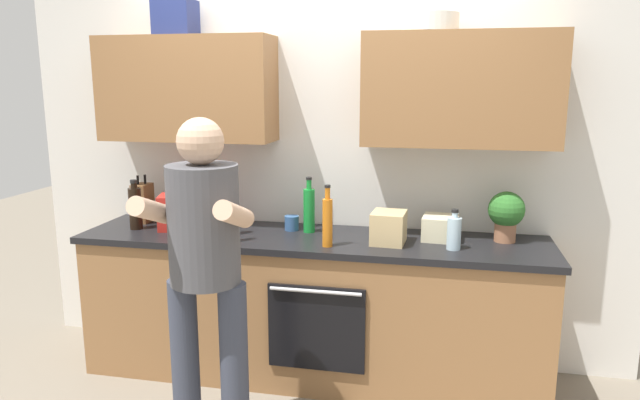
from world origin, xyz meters
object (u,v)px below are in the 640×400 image
(person_standing, at_px, (205,260))
(bottle_vinegar, at_px, (234,222))
(bottle_juice, at_px, (327,221))
(bottle_wine, at_px, (229,212))
(potted_herb, at_px, (506,213))
(bottle_water, at_px, (454,233))
(grocery_bag_bread, at_px, (389,228))
(knife_block, at_px, (143,203))
(bottle_soda, at_px, (309,209))
(bottle_hotsauce, at_px, (218,206))
(grocery_bag_rice, at_px, (440,228))
(bottle_soy, at_px, (135,207))
(bottle_oil, at_px, (175,217))
(grocery_bag_crisps, at_px, (178,212))
(cup_tea, at_px, (292,223))

(person_standing, distance_m, bottle_vinegar, 0.63)
(bottle_juice, bearing_deg, person_standing, -126.59)
(bottle_wine, bearing_deg, potted_herb, 6.49)
(bottle_water, distance_m, grocery_bag_bread, 0.37)
(bottle_vinegar, bearing_deg, knife_block, 156.24)
(bottle_soda, distance_m, bottle_water, 0.90)
(bottle_hotsauce, height_order, grocery_bag_bread, bottle_hotsauce)
(bottle_soda, distance_m, bottle_wine, 0.49)
(bottle_juice, height_order, bottle_vinegar, bottle_juice)
(person_standing, xyz_separation_m, bottle_juice, (0.47, 0.64, 0.07))
(bottle_wine, distance_m, potted_herb, 1.65)
(grocery_bag_bread, bearing_deg, bottle_juice, -157.19)
(potted_herb, xyz_separation_m, grocery_bag_rice, (-0.37, -0.03, -0.10))
(grocery_bag_rice, bearing_deg, potted_herb, 5.01)
(bottle_soda, distance_m, grocery_bag_rice, 0.80)
(bottle_vinegar, height_order, knife_block, knife_block)
(bottle_soy, height_order, bottle_wine, bottle_wine)
(bottle_soy, bearing_deg, bottle_wine, -1.13)
(bottle_juice, bearing_deg, bottle_oil, -179.25)
(bottle_oil, height_order, knife_block, knife_block)
(bottle_hotsauce, height_order, knife_block, knife_block)
(bottle_hotsauce, distance_m, grocery_bag_rice, 1.42)
(grocery_bag_bread, bearing_deg, bottle_hotsauce, 170.26)
(bottle_hotsauce, bearing_deg, grocery_bag_rice, -2.01)
(person_standing, bearing_deg, knife_block, 131.24)
(bottle_oil, distance_m, grocery_bag_crisps, 0.23)
(bottle_water, height_order, knife_block, knife_block)
(bottle_juice, relative_size, grocery_bag_crisps, 1.53)
(bottle_soy, distance_m, knife_block, 0.19)
(person_standing, relative_size, bottle_water, 7.28)
(knife_block, height_order, grocery_bag_rice, knife_block)
(bottle_water, distance_m, bottle_wine, 1.34)
(grocery_bag_bread, bearing_deg, bottle_soda, 163.44)
(bottle_vinegar, relative_size, grocery_bag_crisps, 1.23)
(bottle_water, distance_m, cup_tea, 1.02)
(bottle_juice, xyz_separation_m, bottle_water, (0.70, 0.09, -0.05))
(grocery_bag_rice, bearing_deg, knife_block, 178.79)
(bottle_hotsauce, relative_size, bottle_wine, 0.92)
(grocery_bag_crisps, bearing_deg, potted_herb, 3.32)
(grocery_bag_rice, height_order, grocery_bag_crisps, grocery_bag_crisps)
(bottle_wine, height_order, grocery_bag_crisps, bottle_wine)
(bottle_soda, height_order, potted_herb, bottle_soda)
(bottle_soy, height_order, grocery_bag_bread, bottle_soy)
(bottle_oil, distance_m, bottle_wine, 0.32)
(bottle_soy, bearing_deg, grocery_bag_crisps, 12.33)
(bottle_juice, relative_size, cup_tea, 3.88)
(potted_herb, relative_size, grocery_bag_rice, 1.40)
(grocery_bag_bread, xyz_separation_m, grocery_bag_rice, (0.29, 0.14, -0.02))
(bottle_vinegar, xyz_separation_m, bottle_wine, (-0.08, 0.14, 0.03))
(bottle_water, bearing_deg, person_standing, -148.37)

